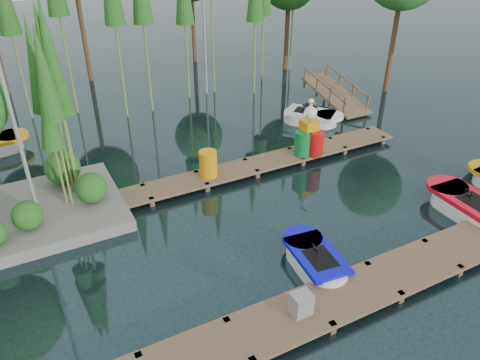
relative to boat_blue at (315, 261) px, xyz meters
name	(u,v)px	position (x,y,z in m)	size (l,w,h in m)	color
ground_plane	(233,220)	(-0.98, 3.07, -0.25)	(90.00, 90.00, 0.00)	#1E3438
near_dock	(317,307)	(-0.98, -1.43, -0.01)	(18.00, 1.50, 0.50)	brown
far_dock	(227,172)	(0.02, 5.57, -0.02)	(15.00, 1.20, 0.50)	brown
lamp_island	(7,98)	(-6.48, 5.57, 4.01)	(0.30, 0.30, 7.25)	gray
lamp_rear	(204,10)	(3.02, 14.07, 4.01)	(0.30, 0.30, 7.25)	gray
ramp	(335,94)	(8.02, 9.57, 0.34)	(1.50, 3.94, 1.49)	brown
boat_blue	(315,261)	(0.00, 0.00, 0.00)	(1.42, 2.65, 0.85)	white
boat_red	(467,206)	(5.91, -0.14, 0.04)	(1.41, 2.99, 1.00)	white
boat_white_far	(311,117)	(5.66, 8.24, 0.05)	(2.70, 2.92, 1.30)	white
utility_cabinet	(301,304)	(-1.46, -1.43, 0.35)	(0.48, 0.40, 0.59)	gray
yellow_barrel	(208,164)	(-0.70, 5.57, 0.54)	(0.64, 0.64, 0.97)	orange
drum_cluster	(310,137)	(3.55, 5.41, 0.70)	(1.28, 1.18, 2.21)	#0C712D
seagull_post	(305,139)	(3.44, 5.57, 0.58)	(0.49, 0.26, 0.78)	gray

